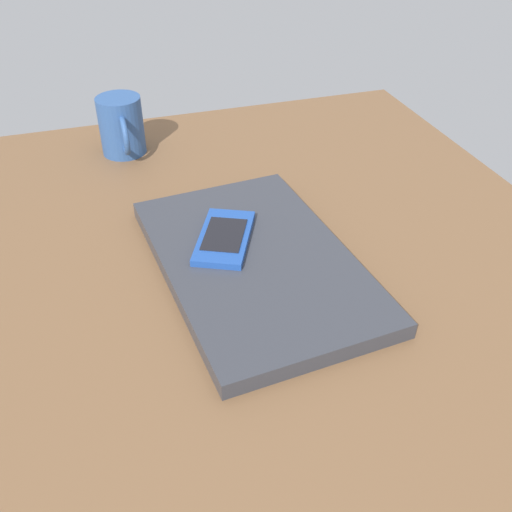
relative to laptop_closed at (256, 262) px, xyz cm
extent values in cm
cube|color=brown|center=(9.96, 3.71, -2.52)|extent=(120.00, 80.00, 3.00)
cube|color=#33353D|center=(0.00, 0.00, 0.00)|extent=(37.61, 25.19, 2.05)
cube|color=#1E479E|center=(-4.32, -2.82, 1.46)|extent=(13.42, 10.69, 0.87)
cube|color=black|center=(-4.32, -2.82, 1.96)|extent=(8.75, 7.52, 0.14)
cylinder|color=#2D518C|center=(-37.36, -11.24, 3.71)|extent=(7.19, 7.19, 9.47)
torus|color=#2D518C|center=(-33.37, -11.24, 3.71)|extent=(6.20, 0.90, 6.20)
camera|label=1|loc=(55.33, -17.56, 43.83)|focal=41.47mm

